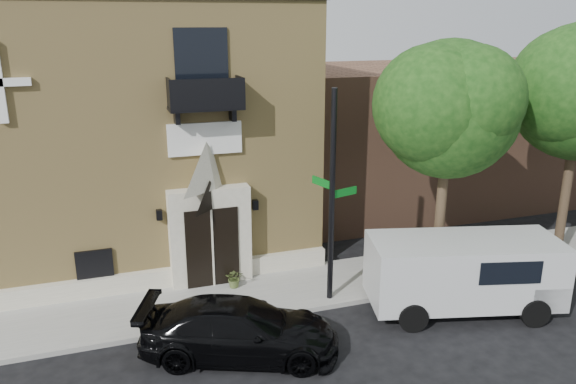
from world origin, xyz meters
The scene contains 12 objects.
ground centered at (0.00, 0.00, 0.00)m, with size 120.00×120.00×0.00m, color black.
sidewalk centered at (1.00, 1.50, 0.07)m, with size 42.00×3.00×0.15m, color gray.
church centered at (-2.99, 7.95, 4.63)m, with size 12.20×11.01×9.30m.
neighbour_building centered at (12.00, 9.00, 3.20)m, with size 18.00×8.00×6.40m, color brown.
street_tree_left centered at (6.03, 0.35, 5.87)m, with size 4.97×4.38×7.77m.
black_sedan centered at (-1.10, -1.46, 0.74)m, with size 2.09×5.13×1.49m, color black.
cargo_van centered at (5.96, -1.34, 1.27)m, with size 5.93×3.53×2.27m.
street_sign centered at (2.25, 0.48, 3.40)m, with size 1.19×1.00×6.46m.
fire_hydrant centered at (4.99, 0.25, 0.56)m, with size 0.48×0.38×0.84m.
dumpster centered at (6.30, 0.54, 0.74)m, with size 1.91×1.26×1.17m.
planter centered at (-0.39, 2.10, 0.47)m, with size 0.57×0.50×0.64m, color #526330.
pedestrian_near centered at (6.77, 1.62, 1.03)m, with size 0.64×0.42×1.75m, color black.
Camera 1 is at (-4.02, -14.01, 8.39)m, focal length 35.00 mm.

